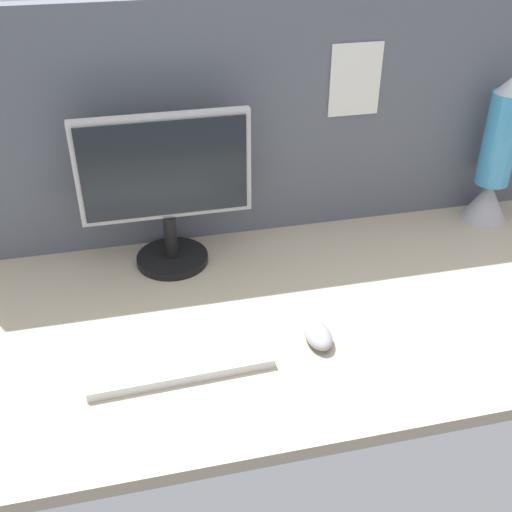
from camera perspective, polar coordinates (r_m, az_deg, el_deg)
name	(u,v)px	position (r cm, az deg, el deg)	size (l,w,h in cm)	color
ground_plane	(334,304)	(146.74, 7.16, -4.44)	(180.00, 80.00, 3.00)	tan
cubicle_wall_back	(295,118)	(162.65, 3.56, 12.53)	(180.00, 5.50, 60.77)	#565B66
monitor	(166,185)	(149.22, -8.27, 6.49)	(40.99, 18.00, 38.61)	black
keyboard	(178,359)	(128.49, -7.14, -9.38)	(37.00, 13.00, 2.00)	silver
mouse	(318,335)	(132.76, 5.72, -7.22)	(5.60, 9.60, 3.40)	#99999E
lava_lamp	(495,163)	(180.92, 21.13, 7.99)	(12.51, 12.51, 40.94)	#A5A5AD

